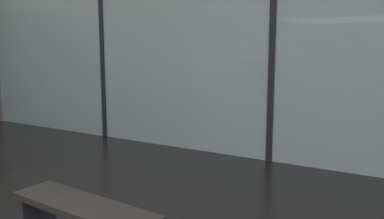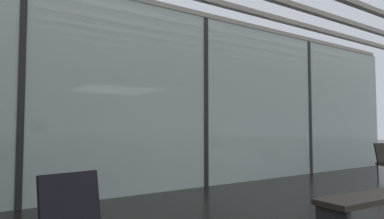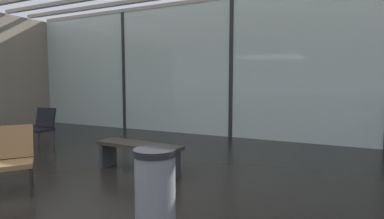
{
  "view_description": "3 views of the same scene",
  "coord_description": "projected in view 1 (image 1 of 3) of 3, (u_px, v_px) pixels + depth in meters",
  "views": [
    {
      "loc": [
        2.11,
        -0.74,
        1.78
      ],
      "look_at": [
        -1.84,
        5.84,
        0.59
      ],
      "focal_mm": 37.21,
      "sensor_mm": 36.0,
      "label": 1
    },
    {
      "loc": [
        -4.14,
        -0.45,
        1.23
      ],
      "look_at": [
        -0.55,
        4.88,
        1.58
      ],
      "focal_mm": 30.91,
      "sensor_mm": 36.0,
      "label": 2
    },
    {
      "loc": [
        2.44,
        -2.27,
        1.43
      ],
      "look_at": [
        -0.76,
        4.38,
        0.77
      ],
      "focal_mm": 27.58,
      "sensor_mm": 36.0,
      "label": 3
    }
  ],
  "objects": [
    {
      "name": "waiting_bench",
      "position": [
        84.0,
        215.0,
        3.41
      ],
      "size": [
        1.52,
        0.5,
        0.47
      ],
      "rotation": [
        0.0,
        0.0,
        3.07
      ],
      "color": "#28231E",
      "rests_on": "ground"
    },
    {
      "name": "window_mullion_1",
      "position": [
        273.0,
        47.0,
        6.1
      ],
      "size": [
        0.1,
        0.12,
        3.59
      ],
      "primitive_type": "cube",
      "color": "black",
      "rests_on": "ground"
    },
    {
      "name": "window_mullion_0",
      "position": [
        104.0,
        47.0,
        7.88
      ],
      "size": [
        0.1,
        0.12,
        3.59
      ],
      "primitive_type": "cube",
      "color": "black",
      "rests_on": "ground"
    },
    {
      "name": "glass_curtain_wall",
      "position": [
        273.0,
        47.0,
        6.1
      ],
      "size": [
        14.0,
        0.08,
        3.59
      ],
      "primitive_type": "cube",
      "color": "#A3B7B2",
      "rests_on": "ground"
    }
  ]
}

